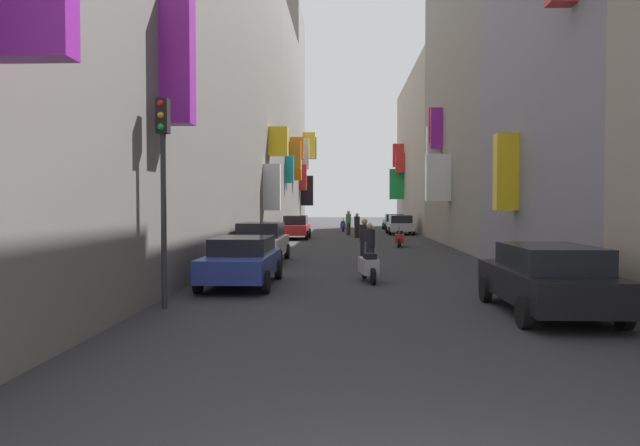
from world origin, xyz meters
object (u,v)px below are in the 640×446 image
parked_car_white (261,242)px  traffic_light_near_corner (163,167)px  parked_car_black (547,278)px  pedestrian_near_left (364,241)px  parked_car_blue (242,260)px  parked_car_red (296,227)px  scooter_blue (343,226)px  scooter_silver (369,266)px  pedestrian_near_right (369,247)px  pedestrian_mid_street (357,226)px  parked_car_green (394,221)px  pedestrian_crossing (348,223)px  scooter_red (400,238)px  parked_car_silver (400,224)px

parked_car_white → traffic_light_near_corner: 10.64m
parked_car_black → pedestrian_near_left: (-3.41, 10.17, 0.10)m
parked_car_blue → parked_car_red: size_ratio=1.04×
scooter_blue → scooter_silver: (0.83, -31.89, 0.00)m
parked_car_white → scooter_silver: 7.02m
parked_car_red → pedestrian_near_right: bearing=-77.6°
parked_car_black → scooter_silver: size_ratio=2.30×
parked_car_black → pedestrian_mid_street: (-3.33, 27.44, 0.07)m
scooter_silver → parked_car_green: bearing=84.0°
parked_car_white → traffic_light_near_corner: size_ratio=0.97×
scooter_silver → traffic_light_near_corner: size_ratio=0.42×
parked_car_white → traffic_light_near_corner: traffic_light_near_corner is taller
scooter_blue → traffic_light_near_corner: size_ratio=0.41×
parked_car_blue → pedestrian_near_left: bearing=59.4°
parked_car_blue → pedestrian_near_left: (3.63, 6.13, 0.14)m
scooter_silver → parked_car_red: bearing=100.4°
parked_car_black → pedestrian_crossing: pedestrian_crossing is taller
parked_car_blue → parked_car_white: bearing=93.8°
scooter_blue → traffic_light_near_corner: traffic_light_near_corner is taller
parked_car_blue → pedestrian_mid_street: bearing=81.0°
scooter_red → pedestrian_near_right: (-2.08, -11.31, 0.35)m
pedestrian_near_right → parked_car_blue: bearing=-134.8°
scooter_red → pedestrian_near_right: bearing=-100.4°
parked_car_green → parked_car_blue: size_ratio=0.91×
traffic_light_near_corner → parked_car_silver: bearing=75.7°
parked_car_silver → traffic_light_near_corner: (-8.15, -31.94, 2.33)m
parked_car_white → parked_car_black: size_ratio=0.99×
parked_car_white → scooter_red: parked_car_white is taller
scooter_silver → pedestrian_mid_street: (0.14, 22.44, 0.37)m
parked_car_white → scooter_silver: size_ratio=2.29×
parked_car_green → parked_car_red: parked_car_red is taller
pedestrian_near_left → traffic_light_near_corner: size_ratio=0.38×
parked_car_red → pedestrian_near_left: (3.98, -16.15, 0.08)m
parked_car_green → parked_car_red: bearing=-118.5°
scooter_silver → pedestrian_crossing: size_ratio=1.07×
parked_car_white → parked_car_green: bearing=75.4°
parked_car_black → traffic_light_near_corner: traffic_light_near_corner is taller
parked_car_green → traffic_light_near_corner: size_ratio=0.86×
parked_car_green → scooter_red: 21.36m
pedestrian_mid_street → traffic_light_near_corner: size_ratio=0.37×
parked_car_white → parked_car_blue: bearing=-86.2°
pedestrian_near_right → parked_car_black: bearing=-66.9°
pedestrian_near_left → pedestrian_near_right: size_ratio=1.05×
pedestrian_near_left → parked_car_green: bearing=83.1°
parked_car_black → pedestrian_near_right: pedestrian_near_right is taller
parked_car_silver → parked_car_black: bearing=-90.1°
pedestrian_near_right → pedestrian_crossing: bearing=91.4°
pedestrian_crossing → pedestrian_near_right: 23.34m
parked_car_silver → traffic_light_near_corner: bearing=-104.3°
scooter_silver → pedestrian_near_right: (0.15, 2.79, 0.35)m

